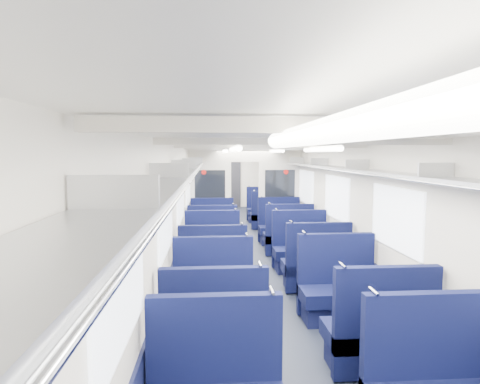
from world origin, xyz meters
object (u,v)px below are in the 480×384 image
seat_23 (263,211)px  seat_17 (288,238)px  seat_10 (213,298)px  seat_15 (300,251)px  seat_21 (268,217)px  seat_9 (379,337)px  seat_13 (316,268)px  seat_18 (212,230)px  seat_8 (214,339)px  seat_16 (212,240)px  seat_12 (213,273)px  bulkhead (245,193)px  seat_19 (280,229)px  seat_20 (212,217)px  seat_22 (212,212)px  seat_14 (213,252)px  seat_11 (338,293)px  end_door (232,183)px

seat_23 → seat_17: bearing=-90.0°
seat_10 → seat_15: same height
seat_21 → seat_9: bearing=-90.0°
seat_13 → seat_17: same height
seat_17 → seat_18: (-1.66, 1.01, 0.00)m
seat_8 → seat_15: bearing=64.6°
seat_16 → seat_17: size_ratio=1.00×
seat_9 → seat_12: same height
bulkhead → seat_17: bulkhead is taller
seat_12 → seat_18: (0.00, 3.45, 0.00)m
seat_16 → seat_18: bearing=90.0°
seat_16 → seat_21: (1.66, 3.10, 0.00)m
seat_13 → seat_23: same height
seat_19 → seat_21: same height
seat_12 → seat_15: (1.66, 1.24, 0.00)m
seat_20 → seat_23: (1.66, 1.25, 0.00)m
seat_16 → seat_10: bearing=-90.0°
seat_15 → seat_22: size_ratio=1.00×
bulkhead → seat_14: 2.82m
seat_10 → seat_15: size_ratio=1.00×
seat_12 → seat_17: bearing=55.8°
seat_20 → seat_22: bearing=90.0°
bulkhead → seat_23: 3.09m
bulkhead → seat_12: bearing=-102.1°
seat_17 → seat_23: size_ratio=1.00×
seat_15 → seat_20: bearing=111.5°
seat_13 → seat_16: same height
seat_18 → seat_20: same height
seat_9 → seat_13: bearing=90.0°
bulkhead → seat_14: (-0.83, -2.55, -0.88)m
seat_11 → seat_9: bearing=-90.0°
seat_8 → seat_9: size_ratio=1.00×
seat_9 → seat_14: 4.01m
seat_15 → seat_22: (-1.66, 5.37, 0.00)m
seat_11 → seat_20: bearing=104.3°
seat_19 → seat_23: (0.00, 3.17, 0.00)m
seat_15 → seat_19: bearing=90.0°
seat_19 → seat_13: bearing=-90.0°
seat_18 → seat_20: size_ratio=1.00×
seat_17 → seat_23: same height
seat_16 → seat_8: bearing=-90.0°
seat_9 → seat_11: same height
end_door → seat_23: end_door is taller
bulkhead → end_door: bearing=90.0°
seat_14 → seat_22: (0.00, 5.30, 0.00)m
seat_15 → seat_10: bearing=-125.1°
seat_19 → seat_22: same height
seat_20 → bulkhead: bearing=-62.6°
seat_12 → seat_13: (1.66, 0.11, 0.00)m
seat_12 → seat_21: bearing=73.1°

